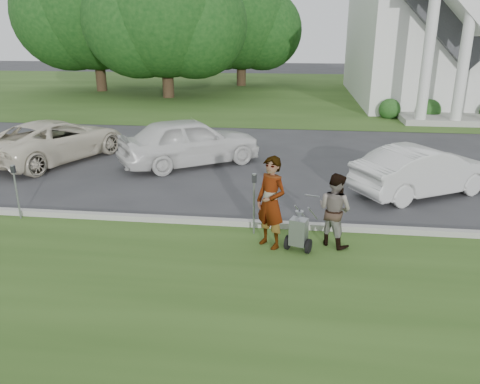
% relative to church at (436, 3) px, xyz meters
% --- Properties ---
extents(ground, '(120.00, 120.00, 0.00)m').
position_rel_church_xyz_m(ground, '(-9.00, -23.11, -5.94)').
color(ground, '#333335').
rests_on(ground, ground).
extents(grass_strip, '(80.00, 7.00, 0.01)m').
position_rel_church_xyz_m(grass_strip, '(-9.00, -26.11, -5.93)').
color(grass_strip, '#2F4D1A').
rests_on(grass_strip, ground).
extents(church_lawn, '(80.00, 30.00, 0.01)m').
position_rel_church_xyz_m(church_lawn, '(-9.00, 3.89, -5.93)').
color(church_lawn, '#2F4D1A').
rests_on(church_lawn, ground).
extents(curb, '(80.00, 0.18, 0.15)m').
position_rel_church_xyz_m(curb, '(-9.00, -22.56, -5.86)').
color(curb, '#9E9E93').
rests_on(curb, ground).
extents(church, '(9.19, 19.00, 24.10)m').
position_rel_church_xyz_m(church, '(0.00, 0.00, 0.00)').
color(church, white).
rests_on(church, ground).
extents(tree_left, '(10.63, 8.40, 9.71)m').
position_rel_church_xyz_m(tree_left, '(-17.01, -1.13, -0.83)').
color(tree_left, '#332316').
rests_on(tree_left, ground).
extents(tree_far, '(11.64, 9.20, 10.73)m').
position_rel_church_xyz_m(tree_far, '(-23.01, 1.87, -0.25)').
color(tree_far, '#332316').
rests_on(tree_far, ground).
extents(tree_back, '(9.61, 7.60, 8.89)m').
position_rel_church_xyz_m(tree_back, '(-13.01, 6.87, -1.21)').
color(tree_back, '#332316').
rests_on(tree_back, ground).
extents(striping_cart, '(0.71, 1.09, 0.95)m').
position_rel_church_xyz_m(striping_cart, '(-8.08, -23.69, -5.53)').
color(striping_cart, black).
rests_on(striping_cart, ground).
extents(person_left, '(0.84, 0.80, 1.92)m').
position_rel_church_xyz_m(person_left, '(-8.66, -23.56, -4.98)').
color(person_left, '#999999').
rests_on(person_left, ground).
extents(person_right, '(0.96, 0.93, 1.56)m').
position_rel_church_xyz_m(person_right, '(-7.36, -23.31, -5.16)').
color(person_right, '#999999').
rests_on(person_right, ground).
extents(parking_meter_near, '(0.10, 0.09, 1.40)m').
position_rel_church_xyz_m(parking_meter_near, '(-9.06, -22.96, -5.06)').
color(parking_meter_near, gray).
rests_on(parking_meter_near, ground).
extents(parking_meter_far, '(0.10, 0.09, 1.34)m').
position_rel_church_xyz_m(parking_meter_far, '(-14.70, -22.79, -5.09)').
color(parking_meter_far, gray).
rests_on(parking_meter_far, ground).
extents(car_a, '(4.03, 5.58, 1.41)m').
position_rel_church_xyz_m(car_a, '(-16.47, -17.49, -5.23)').
color(car_a, beige).
rests_on(car_a, ground).
extents(car_b, '(4.95, 4.23, 1.60)m').
position_rel_church_xyz_m(car_b, '(-11.73, -17.51, -5.14)').
color(car_b, white).
rests_on(car_b, ground).
extents(car_d, '(4.24, 3.27, 1.34)m').
position_rel_church_xyz_m(car_d, '(-4.72, -19.70, -5.27)').
color(car_d, silver).
rests_on(car_d, ground).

